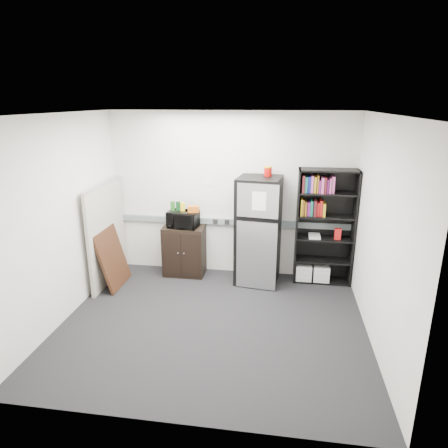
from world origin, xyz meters
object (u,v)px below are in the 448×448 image
(cubicle_partition, at_px, (107,233))
(cabinet, at_px, (184,251))
(bookshelf, at_px, (323,224))
(microwave, at_px, (183,219))
(refrigerator, at_px, (258,231))

(cubicle_partition, bearing_deg, cabinet, 20.10)
(cubicle_partition, bearing_deg, bookshelf, 8.13)
(bookshelf, distance_m, microwave, 2.26)
(bookshelf, xyz_separation_m, cabinet, (-2.26, -0.07, -0.55))
(cabinet, relative_size, microwave, 1.74)
(bookshelf, height_order, microwave, bookshelf)
(cabinet, xyz_separation_m, microwave, (0.00, -0.02, 0.56))
(refrigerator, bearing_deg, cabinet, -176.11)
(cubicle_partition, xyz_separation_m, cabinet, (1.15, 0.42, -0.39))
(cubicle_partition, relative_size, refrigerator, 0.94)
(bookshelf, relative_size, cubicle_partition, 1.14)
(bookshelf, height_order, cubicle_partition, bookshelf)
(cubicle_partition, relative_size, cabinet, 1.91)
(refrigerator, bearing_deg, bookshelf, 15.74)
(cubicle_partition, bearing_deg, microwave, 19.39)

